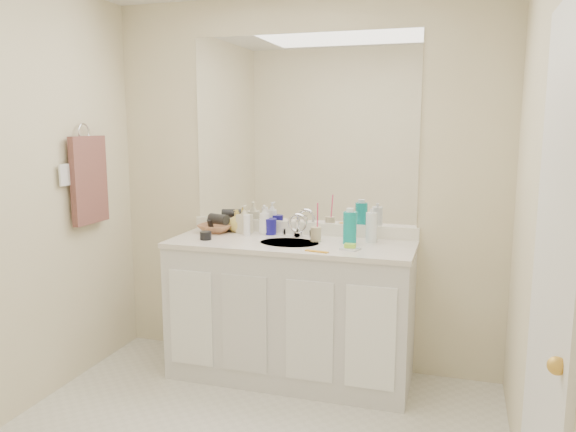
# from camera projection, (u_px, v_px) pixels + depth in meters

# --- Properties ---
(wall_back) EXTENTS (2.60, 0.02, 2.40)m
(wall_back) POSITION_uv_depth(u_px,v_px,m) (303.00, 186.00, 3.67)
(wall_back) COLOR beige
(wall_back) RESTS_ON floor
(wall_right) EXTENTS (0.02, 2.60, 2.40)m
(wall_right) POSITION_uv_depth(u_px,v_px,m) (547.00, 235.00, 2.07)
(wall_right) COLOR beige
(wall_right) RESTS_ON floor
(vanity_cabinet) EXTENTS (1.50, 0.55, 0.85)m
(vanity_cabinet) POSITION_uv_depth(u_px,v_px,m) (290.00, 312.00, 3.54)
(vanity_cabinet) COLOR silver
(vanity_cabinet) RESTS_ON floor
(countertop) EXTENTS (1.52, 0.57, 0.03)m
(countertop) POSITION_uv_depth(u_px,v_px,m) (290.00, 244.00, 3.47)
(countertop) COLOR silver
(countertop) RESTS_ON vanity_cabinet
(backsplash) EXTENTS (1.52, 0.03, 0.08)m
(backsplash) POSITION_uv_depth(u_px,v_px,m) (302.00, 228.00, 3.70)
(backsplash) COLOR white
(backsplash) RESTS_ON countertop
(sink_basin) EXTENTS (0.37, 0.37, 0.02)m
(sink_basin) POSITION_uv_depth(u_px,v_px,m) (289.00, 244.00, 3.45)
(sink_basin) COLOR #BBAFA3
(sink_basin) RESTS_ON countertop
(faucet) EXTENTS (0.02, 0.02, 0.11)m
(faucet) POSITION_uv_depth(u_px,v_px,m) (298.00, 228.00, 3.61)
(faucet) COLOR silver
(faucet) RESTS_ON countertop
(mirror) EXTENTS (1.48, 0.01, 1.20)m
(mirror) POSITION_uv_depth(u_px,v_px,m) (303.00, 130.00, 3.61)
(mirror) COLOR white
(mirror) RESTS_ON wall_back
(blue_mug) EXTENTS (0.09, 0.09, 0.10)m
(blue_mug) POSITION_uv_depth(u_px,v_px,m) (271.00, 226.00, 3.69)
(blue_mug) COLOR navy
(blue_mug) RESTS_ON countertop
(tan_cup) EXTENTS (0.08, 0.08, 0.09)m
(tan_cup) POSITION_uv_depth(u_px,v_px,m) (316.00, 234.00, 3.47)
(tan_cup) COLOR tan
(tan_cup) RESTS_ON countertop
(toothbrush) EXTENTS (0.02, 0.04, 0.19)m
(toothbrush) POSITION_uv_depth(u_px,v_px,m) (318.00, 218.00, 3.45)
(toothbrush) COLOR #EC3E6B
(toothbrush) RESTS_ON tan_cup
(mouthwash_bottle) EXTENTS (0.09, 0.09, 0.20)m
(mouthwash_bottle) POSITION_uv_depth(u_px,v_px,m) (350.00, 228.00, 3.40)
(mouthwash_bottle) COLOR #0C968F
(mouthwash_bottle) RESTS_ON countertop
(clear_pump_bottle) EXTENTS (0.08, 0.08, 0.18)m
(clear_pump_bottle) POSITION_uv_depth(u_px,v_px,m) (371.00, 227.00, 3.44)
(clear_pump_bottle) COLOR white
(clear_pump_bottle) RESTS_ON countertop
(soap_dish) EXTENTS (0.12, 0.11, 0.01)m
(soap_dish) POSITION_uv_depth(u_px,v_px,m) (350.00, 249.00, 3.25)
(soap_dish) COLOR white
(soap_dish) RESTS_ON countertop
(green_soap) EXTENTS (0.07, 0.05, 0.02)m
(green_soap) POSITION_uv_depth(u_px,v_px,m) (350.00, 246.00, 3.24)
(green_soap) COLOR #A2E137
(green_soap) RESTS_ON soap_dish
(orange_comb) EXTENTS (0.14, 0.05, 0.01)m
(orange_comb) POSITION_uv_depth(u_px,v_px,m) (317.00, 251.00, 3.20)
(orange_comb) COLOR orange
(orange_comb) RESTS_ON countertop
(dark_jar) EXTENTS (0.09, 0.09, 0.05)m
(dark_jar) POSITION_uv_depth(u_px,v_px,m) (206.00, 236.00, 3.53)
(dark_jar) COLOR black
(dark_jar) RESTS_ON countertop
(extra_white_bottle) EXTENTS (0.05, 0.05, 0.14)m
(extra_white_bottle) POSITION_uv_depth(u_px,v_px,m) (247.00, 226.00, 3.63)
(extra_white_bottle) COLOR white
(extra_white_bottle) RESTS_ON countertop
(soap_bottle_white) EXTENTS (0.09, 0.09, 0.19)m
(soap_bottle_white) POSITION_uv_depth(u_px,v_px,m) (264.00, 220.00, 3.69)
(soap_bottle_white) COLOR white
(soap_bottle_white) RESTS_ON countertop
(soap_bottle_cream) EXTENTS (0.11, 0.11, 0.19)m
(soap_bottle_cream) POSITION_uv_depth(u_px,v_px,m) (244.00, 219.00, 3.73)
(soap_bottle_cream) COLOR beige
(soap_bottle_cream) RESTS_ON countertop
(soap_bottle_yellow) EXTENTS (0.15, 0.15, 0.15)m
(soap_bottle_yellow) POSITION_uv_depth(u_px,v_px,m) (237.00, 221.00, 3.77)
(soap_bottle_yellow) COLOR #D1B751
(soap_bottle_yellow) RESTS_ON countertop
(wicker_basket) EXTENTS (0.25, 0.25, 0.06)m
(wicker_basket) POSITION_uv_depth(u_px,v_px,m) (216.00, 228.00, 3.76)
(wicker_basket) COLOR #99603D
(wicker_basket) RESTS_ON countertop
(hair_dryer) EXTENTS (0.15, 0.11, 0.07)m
(hair_dryer) POSITION_uv_depth(u_px,v_px,m) (219.00, 219.00, 3.75)
(hair_dryer) COLOR black
(hair_dryer) RESTS_ON wicker_basket
(towel_ring) EXTENTS (0.01, 0.11, 0.11)m
(towel_ring) POSITION_uv_depth(u_px,v_px,m) (84.00, 132.00, 3.49)
(towel_ring) COLOR silver
(towel_ring) RESTS_ON wall_left
(hand_towel) EXTENTS (0.04, 0.32, 0.55)m
(hand_towel) POSITION_uv_depth(u_px,v_px,m) (89.00, 180.00, 3.53)
(hand_towel) COLOR #512F2B
(hand_towel) RESTS_ON towel_ring
(switch_plate) EXTENTS (0.01, 0.08, 0.13)m
(switch_plate) POSITION_uv_depth(u_px,v_px,m) (64.00, 175.00, 3.34)
(switch_plate) COLOR white
(switch_plate) RESTS_ON wall_left
(door) EXTENTS (0.02, 0.82, 2.00)m
(door) POSITION_uv_depth(u_px,v_px,m) (551.00, 312.00, 1.82)
(door) COLOR white
(door) RESTS_ON floor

